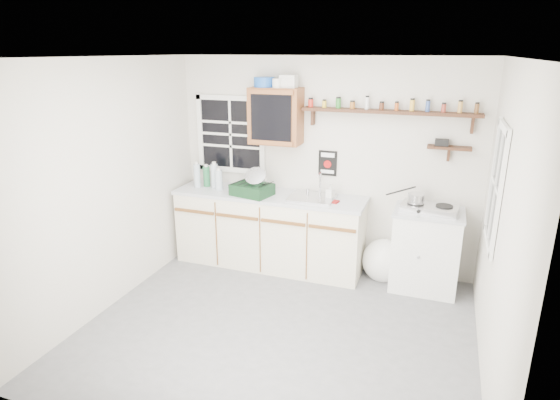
{
  "coord_description": "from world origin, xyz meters",
  "views": [
    {
      "loc": [
        1.33,
        -3.68,
        2.55
      ],
      "look_at": [
        -0.18,
        0.55,
        1.11
      ],
      "focal_mm": 30.0,
      "sensor_mm": 36.0,
      "label": 1
    }
  ],
  "objects_px": {
    "main_cabinet": "(269,230)",
    "upper_cabinet": "(276,116)",
    "spice_shelf": "(388,111)",
    "hotplate": "(430,208)",
    "right_cabinet": "(425,250)",
    "dish_rack": "(253,186)"
  },
  "relations": [
    {
      "from": "spice_shelf",
      "to": "dish_rack",
      "type": "distance_m",
      "value": 1.74
    },
    {
      "from": "right_cabinet",
      "to": "spice_shelf",
      "type": "height_order",
      "value": "spice_shelf"
    },
    {
      "from": "right_cabinet",
      "to": "upper_cabinet",
      "type": "xyz_separation_m",
      "value": [
        -1.8,
        0.12,
        1.37
      ]
    },
    {
      "from": "right_cabinet",
      "to": "hotplate",
      "type": "xyz_separation_m",
      "value": [
        -0.0,
        -0.02,
        0.49
      ]
    },
    {
      "from": "right_cabinet",
      "to": "hotplate",
      "type": "distance_m",
      "value": 0.49
    },
    {
      "from": "right_cabinet",
      "to": "upper_cabinet",
      "type": "distance_m",
      "value": 2.26
    },
    {
      "from": "main_cabinet",
      "to": "upper_cabinet",
      "type": "bearing_deg",
      "value": 76.32
    },
    {
      "from": "main_cabinet",
      "to": "spice_shelf",
      "type": "bearing_deg",
      "value": 9.28
    },
    {
      "from": "spice_shelf",
      "to": "dish_rack",
      "type": "relative_size",
      "value": 3.76
    },
    {
      "from": "spice_shelf",
      "to": "hotplate",
      "type": "height_order",
      "value": "spice_shelf"
    },
    {
      "from": "spice_shelf",
      "to": "upper_cabinet",
      "type": "bearing_deg",
      "value": -176.87
    },
    {
      "from": "upper_cabinet",
      "to": "hotplate",
      "type": "bearing_deg",
      "value": -4.4
    },
    {
      "from": "right_cabinet",
      "to": "upper_cabinet",
      "type": "relative_size",
      "value": 1.4
    },
    {
      "from": "right_cabinet",
      "to": "spice_shelf",
      "type": "distance_m",
      "value": 1.58
    },
    {
      "from": "spice_shelf",
      "to": "hotplate",
      "type": "distance_m",
      "value": 1.13
    },
    {
      "from": "upper_cabinet",
      "to": "right_cabinet",
      "type": "bearing_deg",
      "value": -3.76
    },
    {
      "from": "hotplate",
      "to": "main_cabinet",
      "type": "bearing_deg",
      "value": -172.51
    },
    {
      "from": "upper_cabinet",
      "to": "hotplate",
      "type": "relative_size",
      "value": 1.05
    },
    {
      "from": "spice_shelf",
      "to": "main_cabinet",
      "type": "bearing_deg",
      "value": -170.72
    },
    {
      "from": "main_cabinet",
      "to": "upper_cabinet",
      "type": "distance_m",
      "value": 1.37
    },
    {
      "from": "main_cabinet",
      "to": "dish_rack",
      "type": "relative_size",
      "value": 4.54
    },
    {
      "from": "spice_shelf",
      "to": "hotplate",
      "type": "bearing_deg",
      "value": -21.41
    }
  ]
}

